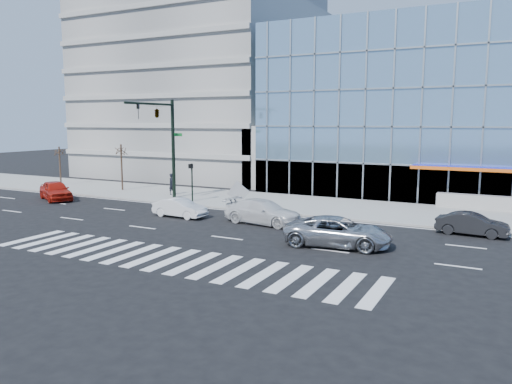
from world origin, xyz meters
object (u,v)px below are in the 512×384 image
white_sedan (180,208)px  traffic_signal (162,125)px  street_tree_far (59,152)px  street_tree_near (121,151)px  pedestrian (172,184)px  silver_suv (338,232)px  white_suv (263,212)px  ped_signal_post (192,176)px  red_sedan (56,190)px  tilted_panel (238,193)px  dark_sedan (472,224)px

white_sedan → traffic_signal: bearing=49.4°
street_tree_far → white_sedan: bearing=-21.0°
street_tree_near → pedestrian: bearing=-2.7°
traffic_signal → silver_suv: traffic_signal is taller
street_tree_near → silver_suv: (24.05, -10.43, -3.02)m
traffic_signal → white_suv: bearing=-20.5°
street_tree_near → street_tree_far: (-8.00, 0.00, -0.33)m
ped_signal_post → silver_suv: 16.60m
ped_signal_post → white_suv: ped_signal_post is taller
silver_suv → pedestrian: bearing=53.5°
street_tree_near → white_suv: (18.05, -7.06, -3.02)m
street_tree_near → white_suv: 19.62m
traffic_signal → ped_signal_post: (2.50, 0.37, -4.02)m
traffic_signal → red_sedan: bearing=-157.7°
pedestrian → white_sedan: bearing=-135.1°
traffic_signal → red_sedan: 10.53m
ped_signal_post → tilted_panel: bearing=4.8°
white_sedan → street_tree_near: bearing=60.2°
tilted_panel → red_sedan: bearing=-175.1°
silver_suv → tilted_panel: bearing=44.8°
street_tree_near → red_sedan: street_tree_near is taller
street_tree_far → ped_signal_post: bearing=-8.3°
dark_sedan → red_sedan: bearing=97.6°
street_tree_far → white_suv: street_tree_far is taller
street_tree_near → street_tree_far: street_tree_near is taller
street_tree_far → white_suv: size_ratio=0.74×
street_tree_far → street_tree_near: bearing=0.0°
street_tree_near → pedestrian: (5.86, -0.28, -2.72)m
dark_sedan → street_tree_near: bearing=85.6°
pedestrian → tilted_panel: 7.89m
traffic_signal → street_tree_far: traffic_signal is taller
silver_suv → red_sedan: (-25.43, 4.06, 0.03)m
white_suv → red_sedan: bearing=94.5°
silver_suv → white_suv: bearing=53.4°
ped_signal_post → silver_suv: size_ratio=0.55×
street_tree_far → pedestrian: street_tree_far is taller
white_sedan → red_sedan: bearing=87.1°
white_suv → pedestrian: bearing=67.5°
ped_signal_post → red_sedan: (-10.88, -3.82, -1.35)m
street_tree_far → dark_sedan: (38.05, -4.50, -2.81)m
street_tree_far → pedestrian: (13.86, -0.28, -2.38)m
white_suv → dark_sedan: bearing=-71.4°
dark_sedan → tilted_panel: size_ratio=2.99×
ped_signal_post → red_sedan: bearing=-160.7°
white_suv → dark_sedan: (12.00, 2.56, -0.12)m
street_tree_far → white_suv: (26.05, -7.06, -2.69)m
street_tree_near → dark_sedan: (30.05, -4.50, -3.14)m
white_suv → street_tree_near: bearing=75.2°
silver_suv → tilted_panel: size_ratio=4.23×
street_tree_far → red_sedan: 9.56m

